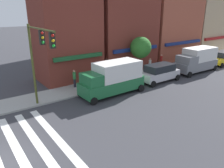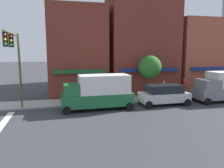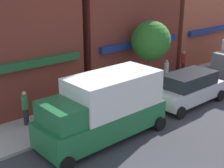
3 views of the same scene
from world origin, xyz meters
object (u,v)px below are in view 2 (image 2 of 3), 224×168
(pedestrian_red_jacket, at_px, (184,86))
(street_tree, at_px, (150,67))
(suv_silver, at_px, (164,94))
(pedestrian_white_shirt, at_px, (164,88))
(traffic_signal, at_px, (15,55))
(box_truck_green, at_px, (98,91))
(pedestrian_green_top, at_px, (71,91))

(pedestrian_red_jacket, xyz_separation_m, street_tree, (-4.74, -0.92, 2.34))
(suv_silver, relative_size, pedestrian_white_shirt, 2.66)
(traffic_signal, xyz_separation_m, suv_silver, (12.95, 0.15, -3.73))
(box_truck_green, relative_size, street_tree, 1.38)
(pedestrian_green_top, bearing_deg, suv_silver, 32.67)
(traffic_signal, xyz_separation_m, pedestrian_red_jacket, (17.36, 3.87, -3.69))
(box_truck_green, xyz_separation_m, pedestrian_white_shirt, (7.80, 2.90, -0.51))
(traffic_signal, distance_m, pedestrian_red_jacket, 18.16)
(box_truck_green, distance_m, suv_silver, 6.39)
(pedestrian_green_top, height_order, pedestrian_white_shirt, same)
(pedestrian_red_jacket, bearing_deg, traffic_signal, 133.01)
(traffic_signal, height_order, pedestrian_white_shirt, traffic_signal)
(suv_silver, xyz_separation_m, pedestrian_green_top, (-8.58, 3.44, 0.04))
(street_tree, bearing_deg, suv_silver, -83.27)
(traffic_signal, relative_size, pedestrian_green_top, 3.71)
(pedestrian_white_shirt, bearing_deg, street_tree, -143.09)
(traffic_signal, xyz_separation_m, pedestrian_white_shirt, (14.38, 3.04, -3.69))
(box_truck_green, height_order, pedestrian_green_top, box_truck_green)
(pedestrian_red_jacket, height_order, pedestrian_white_shirt, same)
(box_truck_green, bearing_deg, pedestrian_red_jacket, 18.23)
(pedestrian_green_top, bearing_deg, traffic_signal, -86.10)
(box_truck_green, relative_size, pedestrian_red_jacket, 3.52)
(street_tree, bearing_deg, pedestrian_red_jacket, 10.97)
(box_truck_green, distance_m, pedestrian_white_shirt, 8.34)
(box_truck_green, xyz_separation_m, suv_silver, (6.37, 0.00, -0.56))
(box_truck_green, relative_size, pedestrian_green_top, 3.52)
(traffic_signal, bearing_deg, box_truck_green, 1.28)
(box_truck_green, bearing_deg, pedestrian_white_shirt, 19.57)
(pedestrian_white_shirt, xyz_separation_m, street_tree, (-1.76, -0.10, 2.34))
(traffic_signal, height_order, pedestrian_red_jacket, traffic_signal)
(suv_silver, bearing_deg, pedestrian_green_top, 158.29)
(pedestrian_red_jacket, height_order, street_tree, street_tree)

